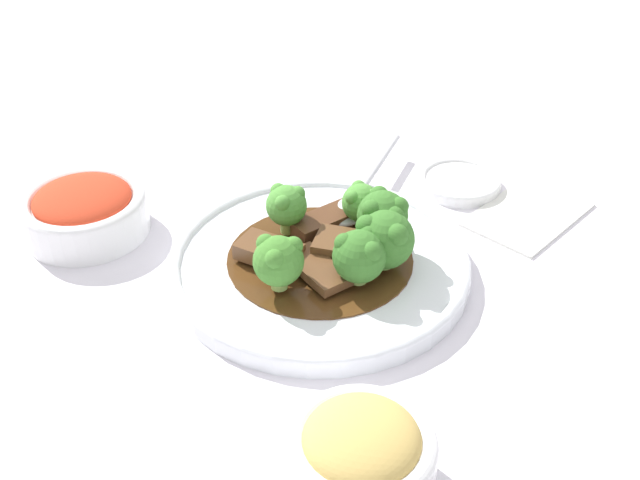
{
  "coord_description": "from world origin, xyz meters",
  "views": [
    {
      "loc": [
        0.34,
        0.39,
        0.4
      ],
      "look_at": [
        0.0,
        0.0,
        0.03
      ],
      "focal_mm": 42.0,
      "sensor_mm": 36.0,
      "label": 1
    }
  ],
  "objects": [
    {
      "name": "ground_plane",
      "position": [
        0.0,
        0.0,
        0.0
      ],
      "size": [
        4.0,
        4.0,
        0.0
      ],
      "primitive_type": "plane",
      "color": "silver"
    },
    {
      "name": "main_plate",
      "position": [
        0.0,
        0.0,
        0.01
      ],
      "size": [
        0.26,
        0.26,
        0.02
      ],
      "color": "white",
      "rests_on": "ground_plane"
    },
    {
      "name": "beef_strip_0",
      "position": [
        0.04,
        -0.02,
        0.03
      ],
      "size": [
        0.05,
        0.06,
        0.01
      ],
      "color": "brown",
      "rests_on": "main_plate"
    },
    {
      "name": "beef_strip_1",
      "position": [
        -0.03,
        -0.03,
        0.03
      ],
      "size": [
        0.06,
        0.03,
        0.01
      ],
      "color": "#56331E",
      "rests_on": "main_plate"
    },
    {
      "name": "beef_strip_2",
      "position": [
        -0.02,
        0.02,
        0.03
      ],
      "size": [
        0.06,
        0.07,
        0.02
      ],
      "color": "brown",
      "rests_on": "main_plate"
    },
    {
      "name": "beef_strip_3",
      "position": [
        0.02,
        0.02,
        0.02
      ],
      "size": [
        0.04,
        0.07,
        0.01
      ],
      "color": "brown",
      "rests_on": "main_plate"
    },
    {
      "name": "broccoli_floret_0",
      "position": [
        -0.06,
        -0.01,
        0.04
      ],
      "size": [
        0.03,
        0.03,
        0.04
      ],
      "color": "#8EB756",
      "rests_on": "main_plate"
    },
    {
      "name": "broccoli_floret_1",
      "position": [
        0.0,
        -0.05,
        0.05
      ],
      "size": [
        0.04,
        0.04,
        0.05
      ],
      "color": "#8EB756",
      "rests_on": "main_plate"
    },
    {
      "name": "broccoli_floret_2",
      "position": [
        -0.03,
        0.05,
        0.05
      ],
      "size": [
        0.05,
        0.05,
        0.05
      ],
      "color": "#7FA84C",
      "rests_on": "main_plate"
    },
    {
      "name": "broccoli_floret_3",
      "position": [
        -0.05,
        0.03,
        0.05
      ],
      "size": [
        0.04,
        0.04,
        0.05
      ],
      "color": "#7FA84C",
      "rests_on": "main_plate"
    },
    {
      "name": "broccoli_floret_4",
      "position": [
        0.05,
        0.01,
        0.05
      ],
      "size": [
        0.04,
        0.04,
        0.05
      ],
      "color": "#8EB756",
      "rests_on": "main_plate"
    },
    {
      "name": "broccoli_floret_5",
      "position": [
        -0.0,
        0.05,
        0.05
      ],
      "size": [
        0.04,
        0.04,
        0.05
      ],
      "color": "#8EB756",
      "rests_on": "main_plate"
    },
    {
      "name": "serving_spoon",
      "position": [
        -0.07,
        -0.04,
        0.03
      ],
      "size": [
        0.18,
        0.11,
        0.01
      ],
      "color": "silver",
      "rests_on": "main_plate"
    },
    {
      "name": "side_bowl_kimchi",
      "position": [
        0.12,
        -0.19,
        0.02
      ],
      "size": [
        0.12,
        0.12,
        0.05
      ],
      "color": "white",
      "rests_on": "ground_plane"
    },
    {
      "name": "side_bowl_appetizer",
      "position": [
        0.13,
        0.19,
        0.03
      ],
      "size": [
        0.09,
        0.09,
        0.06
      ],
      "color": "white",
      "rests_on": "ground_plane"
    },
    {
      "name": "sauce_dish",
      "position": [
        -0.2,
        -0.01,
        0.01
      ],
      "size": [
        0.08,
        0.08,
        0.01
      ],
      "color": "white",
      "rests_on": "ground_plane"
    },
    {
      "name": "paper_napkin",
      "position": [
        -0.21,
        0.06,
        0.0
      ],
      "size": [
        0.13,
        0.09,
        0.01
      ],
      "color": "silver",
      "rests_on": "ground_plane"
    }
  ]
}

